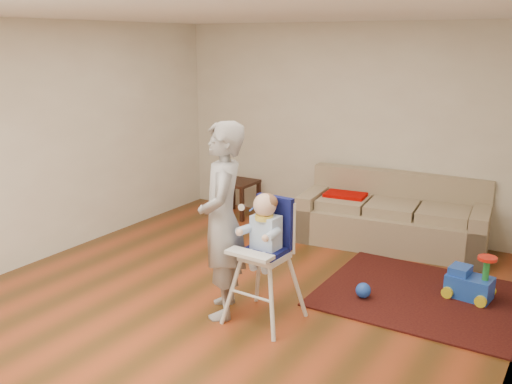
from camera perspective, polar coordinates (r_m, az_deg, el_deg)
The scene contains 9 objects.
ground at distance 5.74m, azimuth -2.13°, elevation -10.59°, with size 5.50×5.50×0.00m, color #4C2F12.
room_envelope at distance 5.65m, azimuth 0.67°, elevation 8.89°, with size 5.04×5.52×2.72m.
sofa at distance 7.21m, azimuth 13.48°, elevation -1.90°, with size 2.32×1.16×0.86m.
side_table at distance 8.26m, azimuth -1.87°, elevation -0.60°, with size 0.51×0.51×0.51m, color black, non-canonical shape.
area_rug at distance 5.97m, azimuth 17.38°, elevation -10.15°, with size 2.18×1.63×0.02m, color black.
ride_on_toy at distance 6.00m, azimuth 20.65°, elevation -7.80°, with size 0.42×0.30×0.46m, color blue, non-canonical shape.
toy_ball at distance 5.78m, azimuth 10.67°, elevation -9.64°, with size 0.15×0.15×0.15m, color blue.
high_chair at distance 5.10m, azimuth 0.88°, elevation -6.86°, with size 0.58×0.58×1.20m.
adult at distance 5.14m, azimuth -3.39°, elevation -2.89°, with size 0.66×0.43×1.80m, color gray.
Camera 1 is at (2.89, -4.29, 2.48)m, focal length 40.00 mm.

